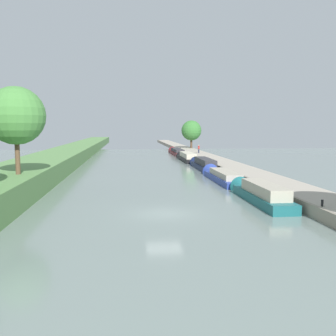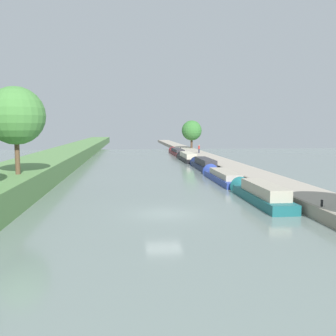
{
  "view_description": "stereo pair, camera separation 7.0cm",
  "coord_description": "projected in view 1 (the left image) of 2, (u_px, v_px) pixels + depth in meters",
  "views": [
    {
      "loc": [
        -2.49,
        -26.14,
        6.0
      ],
      "look_at": [
        2.45,
        20.67,
        1.0
      ],
      "focal_mm": 41.02,
      "sensor_mm": 36.0,
      "label": 1
    },
    {
      "loc": [
        -2.42,
        -26.15,
        6.0
      ],
      "look_at": [
        2.45,
        20.67,
        1.0
      ],
      "focal_mm": 41.02,
      "sensor_mm": 36.0,
      "label": 2
    }
  ],
  "objects": [
    {
      "name": "narrowboat_blue",
      "position": [
        222.0,
        176.0,
        43.5
      ],
      "size": [
        2.18,
        12.37,
        2.07
      ],
      "color": "#283D93",
      "rests_on": "ground_plane"
    },
    {
      "name": "tree_rightbank_midnear",
      "position": [
        191.0,
        131.0,
        95.34
      ],
      "size": [
        4.97,
        4.97,
        6.87
      ],
      "color": "#4C3828",
      "rests_on": "right_towpath"
    },
    {
      "name": "right_towpath",
      "position": [
        326.0,
        204.0,
        27.94
      ],
      "size": [
        4.06,
        260.0,
        0.84
      ],
      "color": "#A89E8E",
      "rests_on": "ground_plane"
    },
    {
      "name": "narrowboat_teal",
      "position": [
        259.0,
        193.0,
        31.25
      ],
      "size": [
        2.02,
        10.98,
        2.2
      ],
      "color": "#195B60",
      "rests_on": "ground_plane"
    },
    {
      "name": "mooring_bollard_far",
      "position": [
        180.0,
        148.0,
        92.55
      ],
      "size": [
        0.16,
        0.16,
        0.45
      ],
      "color": "black",
      "rests_on": "right_towpath"
    },
    {
      "name": "mooring_bollard_near",
      "position": [
        322.0,
        203.0,
        25.09
      ],
      "size": [
        0.16,
        0.16,
        0.45
      ],
      "color": "black",
      "rests_on": "right_towpath"
    },
    {
      "name": "ground_plane",
      "position": [
        164.0,
        214.0,
        26.75
      ],
      "size": [
        160.0,
        160.0,
        0.0
      ],
      "primitive_type": "plane",
      "color": "slate"
    },
    {
      "name": "narrowboat_black",
      "position": [
        186.0,
        157.0,
        69.78
      ],
      "size": [
        2.11,
        13.78,
        2.18
      ],
      "color": "black",
      "rests_on": "ground_plane"
    },
    {
      "name": "stone_quay",
      "position": [
        298.0,
        204.0,
        27.71
      ],
      "size": [
        0.25,
        260.0,
        0.89
      ],
      "color": "gray",
      "rests_on": "ground_plane"
    },
    {
      "name": "person_walking",
      "position": [
        199.0,
        149.0,
        77.12
      ],
      "size": [
        0.34,
        0.34,
        1.66
      ],
      "color": "#282D42",
      "rests_on": "right_towpath"
    },
    {
      "name": "narrowboat_navy",
      "position": [
        203.0,
        164.0,
        55.6
      ],
      "size": [
        2.0,
        12.86,
        2.2
      ],
      "color": "#141E42",
      "rests_on": "ground_plane"
    },
    {
      "name": "tree_leftbank_downstream",
      "position": [
        16.0,
        116.0,
        31.36
      ],
      "size": [
        4.78,
        4.78,
        7.23
      ],
      "color": "brown",
      "rests_on": "left_grassy_bank"
    },
    {
      "name": "narrowboat_maroon",
      "position": [
        176.0,
        152.0,
        85.77
      ],
      "size": [
        2.09,
        15.96,
        2.0
      ],
      "color": "maroon",
      "rests_on": "ground_plane"
    }
  ]
}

